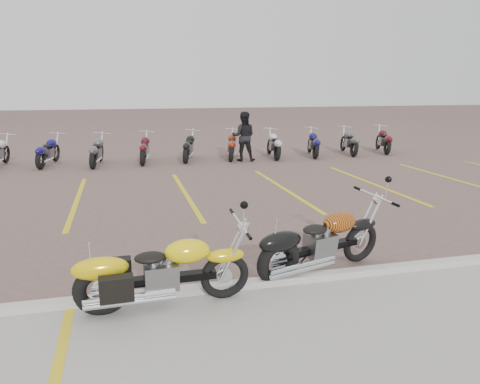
{
  "coord_description": "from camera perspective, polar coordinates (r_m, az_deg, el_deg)",
  "views": [
    {
      "loc": [
        -1.56,
        -7.86,
        2.78
      ],
      "look_at": [
        0.63,
        0.72,
        0.75
      ],
      "focal_mm": 35.0,
      "sensor_mm": 36.0,
      "label": 1
    }
  ],
  "objects": [
    {
      "name": "ground",
      "position": [
        8.48,
        -2.93,
        -6.25
      ],
      "size": [
        100.0,
        100.0,
        0.0
      ],
      "primitive_type": "plane",
      "color": "brown",
      "rests_on": "ground"
    },
    {
      "name": "curb",
      "position": [
        6.64,
        0.56,
        -11.26
      ],
      "size": [
        60.0,
        0.18,
        0.12
      ],
      "primitive_type": "cube",
      "color": "#ADAAA3",
      "rests_on": "ground"
    },
    {
      "name": "parking_stripes",
      "position": [
        12.28,
        -6.63,
        -0.25
      ],
      "size": [
        38.0,
        5.5,
        0.01
      ],
      "primitive_type": null,
      "color": "gold",
      "rests_on": "ground"
    },
    {
      "name": "yellow_cruiser",
      "position": [
        6.07,
        -9.75,
        -9.81
      ],
      "size": [
        2.22,
        0.34,
        0.91
      ],
      "rotation": [
        0.13,
        0.0,
        0.03
      ],
      "color": "black",
      "rests_on": "ground"
    },
    {
      "name": "flame_cruiser",
      "position": [
        7.11,
        9.36,
        -6.29
      ],
      "size": [
        2.21,
        0.79,
        0.93
      ],
      "rotation": [
        0.12,
        0.0,
        0.29
      ],
      "color": "black",
      "rests_on": "ground"
    },
    {
      "name": "person_b",
      "position": [
        17.49,
        0.44,
        6.79
      ],
      "size": [
        1.06,
        0.93,
        1.83
      ],
      "primitive_type": "imported",
      "rotation": [
        0.0,
        0.0,
        2.84
      ],
      "color": "black",
      "rests_on": "ground"
    },
    {
      "name": "bg_bike_row",
      "position": [
        17.5,
        -8.99,
        5.44
      ],
      "size": [
        19.18,
        2.09,
        1.1
      ],
      "color": "black",
      "rests_on": "ground"
    }
  ]
}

